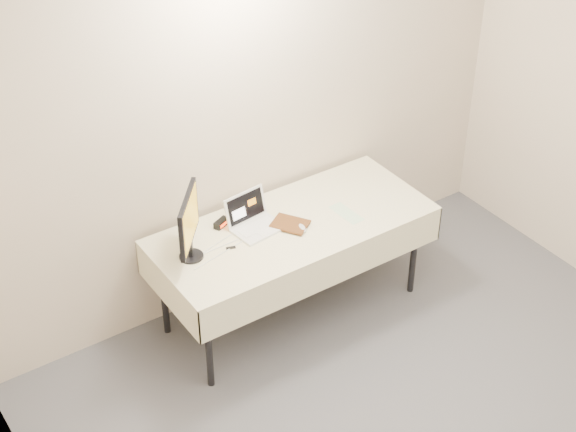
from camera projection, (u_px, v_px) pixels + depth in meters
back_wall at (253, 113)px, 5.67m from camera, size 4.00×0.10×2.70m
table at (293, 232)px, 5.75m from camera, size 1.86×0.81×0.74m
laptop at (253, 220)px, 5.66m from camera, size 0.34×0.30×0.21m
monitor at (189, 222)px, 5.27m from camera, size 0.30×0.35×0.45m
book at (285, 218)px, 5.56m from camera, size 0.16×0.11×0.23m
alarm_clock at (221, 223)px, 5.68m from camera, size 0.12×0.09×0.05m
clicker at (302, 228)px, 5.65m from camera, size 0.07×0.11×0.02m
paper_form at (346, 213)px, 5.81m from camera, size 0.11×0.26×0.00m
usb_dongle at (231, 248)px, 5.49m from camera, size 0.06×0.04×0.01m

